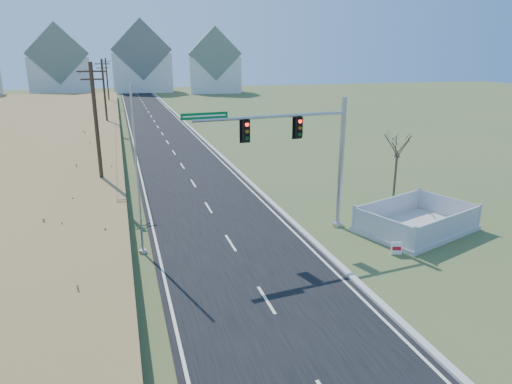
% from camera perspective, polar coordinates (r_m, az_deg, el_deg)
% --- Properties ---
extents(ground, '(260.00, 260.00, 0.00)m').
position_cam_1_polar(ground, '(20.34, -0.47, -10.78)').
color(ground, '#485C2C').
rests_on(ground, ground).
extents(road, '(8.00, 180.00, 0.06)m').
position_cam_1_polar(road, '(68.16, -12.46, 8.41)').
color(road, black).
rests_on(road, ground).
extents(curb, '(0.30, 180.00, 0.18)m').
position_cam_1_polar(curb, '(68.58, -8.97, 8.69)').
color(curb, '#B2AFA8').
rests_on(curb, ground).
extents(utility_pole_near, '(1.80, 0.26, 9.00)m').
position_cam_1_polar(utility_pole_near, '(32.70, -19.28, 7.50)').
color(utility_pole_near, '#422D1E').
rests_on(utility_pole_near, ground).
extents(utility_pole_mid, '(1.80, 0.26, 9.00)m').
position_cam_1_polar(utility_pole_mid, '(62.52, -18.40, 11.55)').
color(utility_pole_mid, '#422D1E').
rests_on(utility_pole_mid, ground).
extents(utility_pole_far, '(1.80, 0.26, 9.00)m').
position_cam_1_polar(utility_pole_far, '(92.46, -18.08, 12.97)').
color(utility_pole_far, '#422D1E').
rests_on(utility_pole_far, ground).
extents(condo_nnw, '(14.93, 11.17, 17.03)m').
position_cam_1_polar(condo_nnw, '(126.02, -23.38, 14.26)').
color(condo_nnw, white).
rests_on(condo_nnw, ground).
extents(condo_n, '(15.27, 10.20, 18.54)m').
position_cam_1_polar(condo_n, '(129.53, -14.12, 15.41)').
color(condo_n, white).
rests_on(condo_n, ground).
extents(condo_ne, '(14.12, 10.51, 16.52)m').
position_cam_1_polar(condo_ne, '(123.91, -5.25, 15.43)').
color(condo_ne, white).
rests_on(condo_ne, ground).
extents(traffic_signal_mast, '(9.12, 1.29, 7.30)m').
position_cam_1_polar(traffic_signal_mast, '(24.43, 6.99, 4.97)').
color(traffic_signal_mast, '#9EA0A5').
rests_on(traffic_signal_mast, ground).
extents(fence_enclosure, '(7.22, 6.02, 1.41)m').
position_cam_1_polar(fence_enclosure, '(27.01, 19.34, -3.99)').
color(fence_enclosure, '#B7B5AD').
rests_on(fence_enclosure, ground).
extents(open_sign, '(0.52, 0.19, 0.66)m').
position_cam_1_polar(open_sign, '(23.47, 17.17, -6.73)').
color(open_sign, white).
rests_on(open_sign, ground).
extents(flagpole, '(0.37, 0.37, 8.15)m').
position_cam_1_polar(flagpole, '(22.37, -14.50, 0.25)').
color(flagpole, '#B7B5AD').
rests_on(flagpole, ground).
extents(bare_tree, '(1.87, 1.87, 4.96)m').
position_cam_1_polar(bare_tree, '(30.48, 17.34, 5.77)').
color(bare_tree, '#4C3F33').
rests_on(bare_tree, ground).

